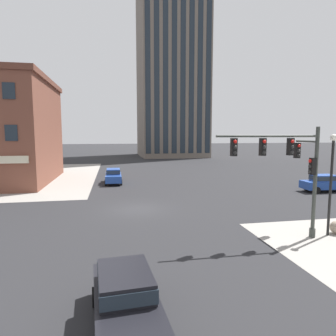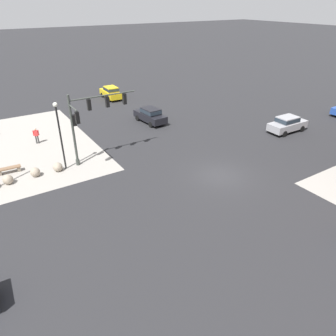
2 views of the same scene
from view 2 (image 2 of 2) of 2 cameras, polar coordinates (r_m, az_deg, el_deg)
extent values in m
plane|color=#262628|center=(25.64, 9.33, -1.37)|extent=(320.00, 320.00, 0.00)
cylinder|color=#383D38|center=(27.91, -15.91, 1.02)|extent=(0.32, 0.32, 0.50)
cylinder|color=#383D38|center=(26.82, -16.68, 6.28)|extent=(0.20, 0.20, 6.03)
cylinder|color=#383D38|center=(26.87, -11.60, 12.63)|extent=(5.64, 0.12, 0.12)
cylinder|color=#383D38|center=(25.28, -16.74, 10.33)|extent=(0.11, 1.80, 0.11)
cube|color=black|center=(26.62, -14.02, 10.98)|extent=(0.28, 0.28, 0.90)
sphere|color=red|center=(26.68, -14.21, 11.63)|extent=(0.18, 0.18, 0.18)
sphere|color=#282828|center=(26.76, -14.14, 11.06)|extent=(0.18, 0.18, 0.18)
sphere|color=#282828|center=(26.84, -14.07, 10.49)|extent=(0.18, 0.18, 0.18)
cube|color=black|center=(27.13, -10.87, 11.63)|extent=(0.28, 0.28, 0.90)
sphere|color=red|center=(27.20, -11.06, 12.27)|extent=(0.18, 0.18, 0.18)
sphere|color=#282828|center=(27.27, -11.00, 11.71)|extent=(0.18, 0.18, 0.18)
sphere|color=#282828|center=(27.35, -10.95, 11.14)|extent=(0.18, 0.18, 0.18)
cube|color=black|center=(27.72, -7.83, 12.22)|extent=(0.28, 0.28, 0.90)
sphere|color=red|center=(27.79, -8.01, 12.85)|extent=(0.18, 0.18, 0.18)
sphere|color=#282828|center=(27.86, -7.98, 12.29)|extent=(0.18, 0.18, 0.18)
sphere|color=#282828|center=(27.94, -7.94, 11.74)|extent=(0.18, 0.18, 0.18)
cube|color=black|center=(26.56, -16.54, 8.22)|extent=(0.28, 0.28, 0.90)
sphere|color=red|center=(26.51, -16.29, 8.87)|extent=(0.18, 0.18, 0.18)
sphere|color=#282828|center=(26.60, -16.21, 8.30)|extent=(0.18, 0.18, 0.18)
sphere|color=#282828|center=(26.69, -16.13, 7.73)|extent=(0.18, 0.18, 0.18)
cube|color=black|center=(24.71, -16.00, 8.69)|extent=(0.28, 0.28, 0.90)
sphere|color=red|center=(24.77, -16.20, 9.39)|extent=(0.18, 0.18, 0.18)
sphere|color=#282828|center=(24.86, -16.12, 8.78)|extent=(0.18, 0.18, 0.18)
sphere|color=#282828|center=(24.95, -16.03, 8.18)|extent=(0.18, 0.18, 0.18)
sphere|color=gray|center=(27.31, -19.23, 0.17)|extent=(0.75, 0.75, 0.75)
sphere|color=gray|center=(27.15, -22.79, -0.69)|extent=(0.75, 0.75, 0.75)
sphere|color=gray|center=(26.91, -26.86, -1.87)|extent=(0.75, 0.75, 0.75)
cube|color=brown|center=(28.54, -26.74, -0.02)|extent=(1.82, 0.56, 0.10)
cube|color=gray|center=(28.66, -25.27, -0.12)|extent=(0.26, 0.42, 0.39)
cube|color=gray|center=(28.65, -27.99, -0.78)|extent=(0.26, 0.42, 0.39)
cylinder|color=#333333|center=(33.40, -22.31, 4.77)|extent=(0.13, 0.13, 0.79)
cylinder|color=#333333|center=(33.42, -22.62, 4.72)|extent=(0.13, 0.13, 0.79)
cube|color=red|center=(33.17, -22.67, 5.81)|extent=(0.38, 0.29, 0.56)
cylinder|color=red|center=(33.14, -22.29, 5.91)|extent=(0.09, 0.09, 0.53)
cylinder|color=red|center=(33.19, -23.07, 5.79)|extent=(0.09, 0.09, 0.53)
sphere|color=beige|center=(33.03, -22.81, 6.47)|extent=(0.21, 0.21, 0.21)
cylinder|color=black|center=(26.60, -18.68, 4.92)|extent=(0.14, 0.14, 5.28)
sphere|color=white|center=(25.70, -19.64, 10.69)|extent=(0.36, 0.36, 0.36)
cylinder|color=black|center=(43.73, 27.60, 8.82)|extent=(0.65, 0.27, 0.64)
cube|color=#99999E|center=(35.94, 20.68, 7.18)|extent=(4.42, 1.82, 0.76)
cube|color=#99999E|center=(35.60, 20.71, 8.16)|extent=(2.13, 1.52, 0.60)
cube|color=#232D38|center=(35.60, 20.71, 8.16)|extent=(2.22, 1.56, 0.40)
cylinder|color=black|center=(37.57, 20.93, 7.39)|extent=(0.64, 0.23, 0.64)
cylinder|color=black|center=(36.66, 22.93, 6.52)|extent=(0.64, 0.23, 0.64)
cylinder|color=black|center=(35.53, 18.15, 6.71)|extent=(0.64, 0.23, 0.64)
cylinder|color=black|center=(34.56, 20.20, 5.78)|extent=(0.64, 0.23, 0.64)
cube|color=gold|center=(46.48, -10.22, 13.04)|extent=(1.89, 4.45, 0.76)
cube|color=gold|center=(46.18, -10.23, 13.81)|extent=(1.56, 2.15, 0.60)
cube|color=#232D38|center=(46.18, -10.23, 13.81)|extent=(1.60, 2.24, 0.40)
cylinder|color=black|center=(47.55, -11.77, 12.76)|extent=(0.24, 0.65, 0.64)
cylinder|color=black|center=(48.10, -9.86, 13.10)|extent=(0.24, 0.65, 0.64)
cylinder|color=black|center=(45.07, -10.53, 12.03)|extent=(0.24, 0.65, 0.64)
cylinder|color=black|center=(45.65, -8.54, 12.40)|extent=(0.24, 0.65, 0.64)
cube|color=black|center=(36.42, -3.23, 9.24)|extent=(2.07, 4.51, 0.76)
cube|color=black|center=(36.08, -3.13, 10.20)|extent=(1.64, 2.21, 0.60)
cube|color=#232D38|center=(36.08, -3.13, 10.20)|extent=(1.68, 2.30, 0.40)
cylinder|color=black|center=(37.21, -5.48, 8.95)|extent=(0.27, 0.65, 0.64)
cylinder|color=black|center=(38.05, -3.32, 9.47)|extent=(0.27, 0.65, 0.64)
cylinder|color=black|center=(35.04, -3.11, 7.81)|extent=(0.27, 0.65, 0.64)
cylinder|color=black|center=(35.93, -0.87, 8.37)|extent=(0.27, 0.65, 0.64)
camera|label=1|loc=(42.36, -8.80, 18.52)|focal=31.44mm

